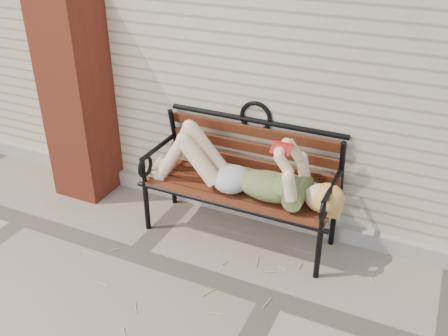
% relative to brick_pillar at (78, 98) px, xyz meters
% --- Properties ---
extents(ground, '(80.00, 80.00, 0.00)m').
position_rel_brick_pillar_xyz_m(ground, '(2.30, -0.75, -1.00)').
color(ground, gray).
rests_on(ground, ground).
extents(house_wall, '(8.00, 4.00, 3.00)m').
position_rel_brick_pillar_xyz_m(house_wall, '(2.30, 2.25, 0.50)').
color(house_wall, beige).
rests_on(house_wall, ground).
extents(foundation_strip, '(8.00, 0.10, 0.15)m').
position_rel_brick_pillar_xyz_m(foundation_strip, '(2.30, 0.22, -0.93)').
color(foundation_strip, '#ABA59A').
rests_on(foundation_strip, ground).
extents(brick_pillar, '(0.50, 0.50, 2.00)m').
position_rel_brick_pillar_xyz_m(brick_pillar, '(0.00, 0.00, 0.00)').
color(brick_pillar, '#973822').
rests_on(brick_pillar, ground).
extents(garden_bench, '(1.80, 0.72, 1.17)m').
position_rel_brick_pillar_xyz_m(garden_bench, '(1.74, -0.01, -0.35)').
color(garden_bench, black).
rests_on(garden_bench, ground).
extents(reading_woman, '(1.70, 0.39, 0.53)m').
position_rel_brick_pillar_xyz_m(reading_woman, '(1.75, -0.15, -0.31)').
color(reading_woman, '#0A3747').
rests_on(reading_woman, ground).
extents(straw_scatter, '(2.99, 1.73, 0.01)m').
position_rel_brick_pillar_xyz_m(straw_scatter, '(2.01, -1.02, -0.99)').
color(straw_scatter, tan).
rests_on(straw_scatter, ground).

